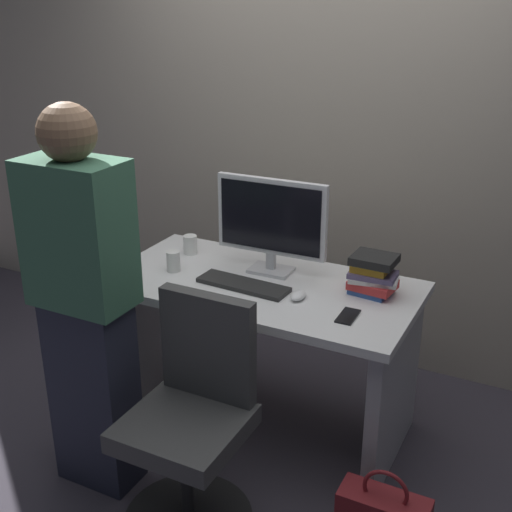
{
  "coord_description": "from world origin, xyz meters",
  "views": [
    {
      "loc": [
        1.24,
        -2.5,
        2.01
      ],
      "look_at": [
        0.0,
        -0.05,
        0.91
      ],
      "focal_mm": 46.84,
      "sensor_mm": 36.0,
      "label": 1
    }
  ],
  "objects_px": {
    "keyboard": "(243,285)",
    "office_chair": "(192,427)",
    "cup_near_keyboard": "(173,261)",
    "desk": "(261,328)",
    "monitor": "(271,221)",
    "cell_phone": "(348,316)",
    "mouse": "(298,295)",
    "person_at_desk": "(85,305)",
    "cup_by_monitor": "(190,245)",
    "book_stack": "(373,274)"
  },
  "relations": [
    {
      "from": "cup_near_keyboard",
      "to": "cell_phone",
      "type": "relative_size",
      "value": 0.69
    },
    {
      "from": "mouse",
      "to": "monitor",
      "type": "bearing_deg",
      "value": 137.53
    },
    {
      "from": "desk",
      "to": "cup_by_monitor",
      "type": "bearing_deg",
      "value": 161.35
    },
    {
      "from": "keyboard",
      "to": "cup_by_monitor",
      "type": "bearing_deg",
      "value": 154.1
    },
    {
      "from": "office_chair",
      "to": "cell_phone",
      "type": "relative_size",
      "value": 6.53
    },
    {
      "from": "office_chair",
      "to": "person_at_desk",
      "type": "relative_size",
      "value": 0.57
    },
    {
      "from": "office_chair",
      "to": "cup_near_keyboard",
      "type": "height_order",
      "value": "office_chair"
    },
    {
      "from": "person_at_desk",
      "to": "cup_near_keyboard",
      "type": "distance_m",
      "value": 0.61
    },
    {
      "from": "book_stack",
      "to": "cell_phone",
      "type": "bearing_deg",
      "value": -93.46
    },
    {
      "from": "cell_phone",
      "to": "book_stack",
      "type": "bearing_deg",
      "value": 85.16
    },
    {
      "from": "office_chair",
      "to": "cell_phone",
      "type": "distance_m",
      "value": 0.77
    },
    {
      "from": "desk",
      "to": "cup_by_monitor",
      "type": "distance_m",
      "value": 0.58
    },
    {
      "from": "book_stack",
      "to": "keyboard",
      "type": "bearing_deg",
      "value": -160.16
    },
    {
      "from": "monitor",
      "to": "cup_by_monitor",
      "type": "bearing_deg",
      "value": 176.66
    },
    {
      "from": "person_at_desk",
      "to": "cell_phone",
      "type": "bearing_deg",
      "value": 29.97
    },
    {
      "from": "monitor",
      "to": "mouse",
      "type": "height_order",
      "value": "monitor"
    },
    {
      "from": "cup_near_keyboard",
      "to": "monitor",
      "type": "bearing_deg",
      "value": 25.38
    },
    {
      "from": "cell_phone",
      "to": "keyboard",
      "type": "bearing_deg",
      "value": 171.13
    },
    {
      "from": "monitor",
      "to": "keyboard",
      "type": "distance_m",
      "value": 0.33
    },
    {
      "from": "person_at_desk",
      "to": "monitor",
      "type": "xyz_separation_m",
      "value": [
        0.43,
        0.81,
        0.17
      ]
    },
    {
      "from": "keyboard",
      "to": "office_chair",
      "type": "bearing_deg",
      "value": -77.73
    },
    {
      "from": "monitor",
      "to": "keyboard",
      "type": "bearing_deg",
      "value": -99.74
    },
    {
      "from": "office_chair",
      "to": "monitor",
      "type": "distance_m",
      "value": 1.01
    },
    {
      "from": "person_at_desk",
      "to": "cell_phone",
      "type": "distance_m",
      "value": 1.06
    },
    {
      "from": "cell_phone",
      "to": "monitor",
      "type": "bearing_deg",
      "value": 148.69
    },
    {
      "from": "person_at_desk",
      "to": "keyboard",
      "type": "xyz_separation_m",
      "value": [
        0.4,
        0.6,
        -0.07
      ]
    },
    {
      "from": "desk",
      "to": "monitor",
      "type": "relative_size",
      "value": 2.64
    },
    {
      "from": "cup_near_keyboard",
      "to": "office_chair",
      "type": "bearing_deg",
      "value": -52.48
    },
    {
      "from": "desk",
      "to": "office_chair",
      "type": "height_order",
      "value": "office_chair"
    },
    {
      "from": "desk",
      "to": "keyboard",
      "type": "distance_m",
      "value": 0.26
    },
    {
      "from": "cup_by_monitor",
      "to": "book_stack",
      "type": "xyz_separation_m",
      "value": [
        0.97,
        -0.04,
        0.04
      ]
    },
    {
      "from": "cup_by_monitor",
      "to": "cell_phone",
      "type": "bearing_deg",
      "value": -17.88
    },
    {
      "from": "monitor",
      "to": "cell_phone",
      "type": "bearing_deg",
      "value": -29.94
    },
    {
      "from": "person_at_desk",
      "to": "cup_by_monitor",
      "type": "relative_size",
      "value": 17.09
    },
    {
      "from": "desk",
      "to": "cup_near_keyboard",
      "type": "height_order",
      "value": "cup_near_keyboard"
    },
    {
      "from": "person_at_desk",
      "to": "monitor",
      "type": "distance_m",
      "value": 0.93
    },
    {
      "from": "mouse",
      "to": "keyboard",
      "type": "bearing_deg",
      "value": 179.0
    },
    {
      "from": "desk",
      "to": "keyboard",
      "type": "relative_size",
      "value": 3.32
    },
    {
      "from": "monitor",
      "to": "desk",
      "type": "bearing_deg",
      "value": -83.71
    },
    {
      "from": "keyboard",
      "to": "person_at_desk",
      "type": "bearing_deg",
      "value": -120.31
    },
    {
      "from": "keyboard",
      "to": "cup_near_keyboard",
      "type": "distance_m",
      "value": 0.38
    },
    {
      "from": "mouse",
      "to": "cup_near_keyboard",
      "type": "distance_m",
      "value": 0.66
    },
    {
      "from": "cell_phone",
      "to": "cup_by_monitor",
      "type": "bearing_deg",
      "value": 160.74
    },
    {
      "from": "office_chair",
      "to": "monitor",
      "type": "bearing_deg",
      "value": 94.31
    },
    {
      "from": "keyboard",
      "to": "book_stack",
      "type": "relative_size",
      "value": 1.91
    },
    {
      "from": "cup_near_keyboard",
      "to": "person_at_desk",
      "type": "bearing_deg",
      "value": -91.2
    },
    {
      "from": "book_stack",
      "to": "office_chair",
      "type": "bearing_deg",
      "value": -118.59
    },
    {
      "from": "cup_near_keyboard",
      "to": "book_stack",
      "type": "xyz_separation_m",
      "value": [
        0.92,
        0.18,
        0.04
      ]
    },
    {
      "from": "desk",
      "to": "person_at_desk",
      "type": "xyz_separation_m",
      "value": [
        -0.45,
        -0.67,
        0.32
      ]
    },
    {
      "from": "office_chair",
      "to": "monitor",
      "type": "height_order",
      "value": "monitor"
    }
  ]
}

